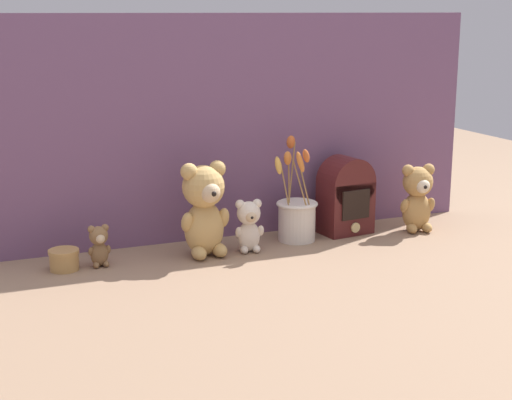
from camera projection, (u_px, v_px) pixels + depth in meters
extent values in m
plane|color=#8E7056|center=(259.00, 249.00, 2.28)|extent=(4.00, 4.00, 0.00)
cube|color=#704C70|center=(238.00, 127.00, 2.36)|extent=(1.56, 0.02, 0.67)
ellipsoid|color=tan|center=(204.00, 229.00, 2.21)|extent=(0.12, 0.10, 0.16)
sphere|color=tan|center=(203.00, 187.00, 2.18)|extent=(0.12, 0.12, 0.12)
sphere|color=#D1B289|center=(210.00, 192.00, 2.15)|extent=(0.06, 0.06, 0.06)
sphere|color=black|center=(214.00, 194.00, 2.12)|extent=(0.02, 0.02, 0.02)
sphere|color=tan|center=(217.00, 169.00, 2.19)|extent=(0.05, 0.05, 0.05)
sphere|color=tan|center=(189.00, 172.00, 2.15)|extent=(0.05, 0.05, 0.05)
ellipsoid|color=tan|center=(223.00, 218.00, 2.22)|extent=(0.04, 0.06, 0.07)
ellipsoid|color=tan|center=(187.00, 222.00, 2.17)|extent=(0.04, 0.06, 0.07)
ellipsoid|color=tan|center=(220.00, 250.00, 2.21)|extent=(0.04, 0.07, 0.04)
ellipsoid|color=tan|center=(199.00, 253.00, 2.18)|extent=(0.04, 0.07, 0.04)
ellipsoid|color=tan|center=(416.00, 212.00, 2.47)|extent=(0.10, 0.09, 0.12)
sphere|color=tan|center=(418.00, 182.00, 2.44)|extent=(0.09, 0.09, 0.09)
sphere|color=beige|center=(423.00, 186.00, 2.41)|extent=(0.05, 0.05, 0.05)
sphere|color=black|center=(425.00, 187.00, 2.39)|extent=(0.01, 0.01, 0.01)
sphere|color=tan|center=(429.00, 170.00, 2.44)|extent=(0.04, 0.04, 0.04)
sphere|color=tan|center=(408.00, 171.00, 2.43)|extent=(0.04, 0.04, 0.04)
ellipsoid|color=tan|center=(430.00, 205.00, 2.46)|extent=(0.03, 0.05, 0.06)
ellipsoid|color=tan|center=(405.00, 206.00, 2.44)|extent=(0.03, 0.05, 0.06)
ellipsoid|color=tan|center=(427.00, 228.00, 2.46)|extent=(0.04, 0.05, 0.03)
ellipsoid|color=tan|center=(412.00, 228.00, 2.44)|extent=(0.04, 0.05, 0.03)
ellipsoid|color=beige|center=(249.00, 236.00, 2.26)|extent=(0.07, 0.06, 0.09)
sphere|color=beige|center=(249.00, 213.00, 2.24)|extent=(0.07, 0.07, 0.07)
sphere|color=#D1B289|center=(251.00, 217.00, 2.22)|extent=(0.03, 0.03, 0.03)
sphere|color=black|center=(252.00, 218.00, 2.20)|extent=(0.01, 0.01, 0.01)
sphere|color=beige|center=(257.00, 204.00, 2.24)|extent=(0.03, 0.03, 0.03)
sphere|color=beige|center=(240.00, 205.00, 2.23)|extent=(0.03, 0.03, 0.03)
ellipsoid|color=beige|center=(260.00, 231.00, 2.25)|extent=(0.02, 0.03, 0.04)
ellipsoid|color=beige|center=(239.00, 232.00, 2.24)|extent=(0.02, 0.03, 0.04)
ellipsoid|color=beige|center=(256.00, 249.00, 2.25)|extent=(0.03, 0.04, 0.02)
ellipsoid|color=beige|center=(244.00, 250.00, 2.24)|extent=(0.03, 0.04, 0.02)
ellipsoid|color=olive|center=(99.00, 254.00, 2.13)|extent=(0.05, 0.04, 0.07)
sphere|color=olive|center=(99.00, 236.00, 2.12)|extent=(0.05, 0.05, 0.05)
sphere|color=#D1B289|center=(100.00, 239.00, 2.10)|extent=(0.02, 0.02, 0.02)
sphere|color=black|center=(101.00, 239.00, 2.09)|extent=(0.01, 0.01, 0.01)
sphere|color=olive|center=(105.00, 228.00, 2.12)|extent=(0.02, 0.02, 0.02)
sphere|color=olive|center=(91.00, 229.00, 2.10)|extent=(0.02, 0.02, 0.02)
ellipsoid|color=olive|center=(108.00, 249.00, 2.13)|extent=(0.02, 0.02, 0.03)
ellipsoid|color=olive|center=(91.00, 251.00, 2.11)|extent=(0.02, 0.02, 0.03)
ellipsoid|color=olive|center=(106.00, 264.00, 2.13)|extent=(0.02, 0.03, 0.02)
ellipsoid|color=olive|center=(96.00, 265.00, 2.11)|extent=(0.02, 0.03, 0.02)
cylinder|color=silver|center=(297.00, 221.00, 2.36)|extent=(0.11, 0.11, 0.12)
torus|color=silver|center=(297.00, 204.00, 2.35)|extent=(0.13, 0.13, 0.01)
cylinder|color=#9E7542|center=(299.00, 183.00, 2.29)|extent=(0.04, 0.02, 0.13)
ellipsoid|color=orange|center=(300.00, 162.00, 2.26)|extent=(0.04, 0.03, 0.07)
cylinder|color=#9E7542|center=(289.00, 180.00, 2.32)|extent=(0.01, 0.01, 0.13)
ellipsoid|color=orange|center=(288.00, 158.00, 2.31)|extent=(0.03, 0.03, 0.04)
cylinder|color=#9E7542|center=(303.00, 180.00, 2.29)|extent=(0.04, 0.01, 0.15)
ellipsoid|color=#C65B28|center=(306.00, 156.00, 2.26)|extent=(0.03, 0.02, 0.04)
cylinder|color=#9E7542|center=(292.00, 171.00, 2.35)|extent=(0.02, 0.01, 0.18)
ellipsoid|color=#C65B28|center=(291.00, 142.00, 2.34)|extent=(0.03, 0.03, 0.04)
cylinder|color=#9E7542|center=(285.00, 184.00, 2.31)|extent=(0.01, 0.05, 0.12)
ellipsoid|color=gold|center=(278.00, 165.00, 2.29)|extent=(0.02, 0.04, 0.06)
cube|color=#4C1919|center=(345.00, 207.00, 2.44)|extent=(0.17, 0.12, 0.16)
cylinder|color=#4C1919|center=(346.00, 181.00, 2.42)|extent=(0.17, 0.12, 0.16)
cube|color=black|center=(356.00, 205.00, 2.39)|extent=(0.10, 0.02, 0.09)
cylinder|color=#D6BC7A|center=(355.00, 228.00, 2.40)|extent=(0.03, 0.01, 0.03)
cylinder|color=tan|center=(64.00, 262.00, 2.10)|extent=(0.08, 0.08, 0.05)
cylinder|color=tan|center=(64.00, 252.00, 2.09)|extent=(0.08, 0.08, 0.01)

